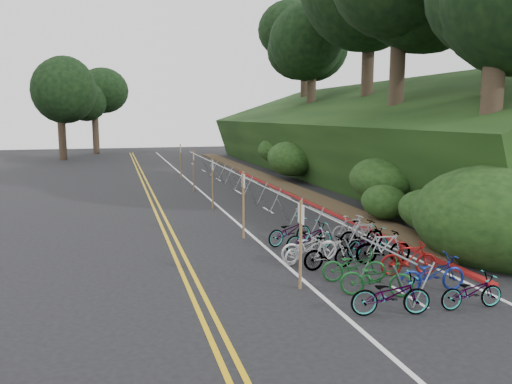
% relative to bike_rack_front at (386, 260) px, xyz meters
% --- Properties ---
extents(ground, '(120.00, 120.00, 0.00)m').
position_rel_bike_rack_front_xyz_m(ground, '(-2.74, 1.44, -0.81)').
color(ground, black).
rests_on(ground, ground).
extents(road_markings, '(7.47, 80.00, 0.01)m').
position_rel_bike_rack_front_xyz_m(road_markings, '(-2.11, 11.54, -0.81)').
color(road_markings, gold).
rests_on(road_markings, ground).
extents(red_curb, '(0.25, 28.00, 0.10)m').
position_rel_bike_rack_front_xyz_m(red_curb, '(2.96, 13.44, -0.76)').
color(red_curb, maroon).
rests_on(red_curb, ground).
extents(embankment, '(14.30, 48.14, 9.11)m').
position_rel_bike_rack_front_xyz_m(embankment, '(10.22, 20.48, 1.75)').
color(embankment, black).
rests_on(embankment, ground).
extents(tree_cluster, '(31.93, 53.60, 17.44)m').
position_rel_bike_rack_front_xyz_m(tree_cluster, '(7.01, 23.48, 10.10)').
color(tree_cluster, '#2D2319').
rests_on(tree_cluster, ground).
extents(bike_rack_front, '(1.12, 2.74, 1.12)m').
position_rel_bike_rack_front_xyz_m(bike_rack_front, '(0.00, 0.00, 0.00)').
color(bike_rack_front, gray).
rests_on(bike_rack_front, ground).
extents(bike_racks_rest, '(1.14, 23.00, 1.17)m').
position_rel_bike_rack_front_xyz_m(bike_racks_rest, '(0.26, 14.44, 0.04)').
color(bike_racks_rest, gray).
rests_on(bike_racks_rest, ground).
extents(signpost_near, '(0.08, 0.40, 2.36)m').
position_rel_bike_rack_front_xyz_m(signpost_near, '(-2.07, 0.73, 0.54)').
color(signpost_near, brown).
rests_on(signpost_near, ground).
extents(signposts_rest, '(0.08, 18.40, 2.50)m').
position_rel_bike_rack_front_xyz_m(signposts_rest, '(-2.14, 15.44, 0.62)').
color(signposts_rest, brown).
rests_on(signposts_rest, ground).
extents(bike_front, '(1.16, 1.66, 0.83)m').
position_rel_bike_rack_front_xyz_m(bike_front, '(-1.13, 2.95, -0.40)').
color(bike_front, '#9E9EA3').
rests_on(bike_front, ground).
extents(bike_valet, '(3.20, 8.51, 1.05)m').
position_rel_bike_rack_front_xyz_m(bike_valet, '(0.21, 1.84, -0.33)').
color(bike_valet, slate).
rests_on(bike_valet, ground).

